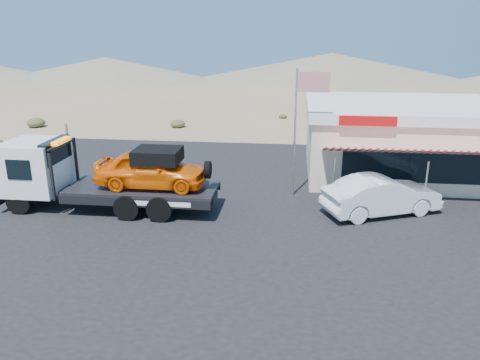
{
  "coord_description": "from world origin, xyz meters",
  "views": [
    {
      "loc": [
        4.68,
        -16.98,
        7.69
      ],
      "look_at": [
        2.43,
        1.99,
        1.5
      ],
      "focal_mm": 35.0,
      "sensor_mm": 36.0,
      "label": 1
    }
  ],
  "objects": [
    {
      "name": "ground",
      "position": [
        0.0,
        0.0,
        0.0
      ],
      "size": [
        120.0,
        120.0,
        0.0
      ],
      "primitive_type": "plane",
      "color": "#8E7351",
      "rests_on": "ground"
    },
    {
      "name": "asphalt_lot",
      "position": [
        2.0,
        3.0,
        0.01
      ],
      "size": [
        32.0,
        24.0,
        0.02
      ],
      "primitive_type": "cube",
      "color": "black",
      "rests_on": "ground"
    },
    {
      "name": "white_sedan",
      "position": [
        8.5,
        2.55,
        0.86
      ],
      "size": [
        5.37,
        3.64,
        1.67
      ],
      "primitive_type": "imported",
      "rotation": [
        0.0,
        0.0,
        1.98
      ],
      "color": "silver",
      "rests_on": "asphalt_lot"
    },
    {
      "name": "flagpole",
      "position": [
        4.93,
        4.5,
        3.76
      ],
      "size": [
        1.55,
        0.1,
        6.0
      ],
      "color": "#99999E",
      "rests_on": "asphalt_lot"
    },
    {
      "name": "jerky_store",
      "position": [
        10.5,
        8.97,
        1.99
      ],
      "size": [
        10.4,
        9.97,
        3.9
      ],
      "color": "beige",
      "rests_on": "asphalt_lot"
    },
    {
      "name": "tow_truck",
      "position": [
        -3.58,
        1.79,
        1.67
      ],
      "size": [
        9.31,
        2.76,
        3.11
      ],
      "color": "black",
      "rests_on": "asphalt_lot"
    },
    {
      "name": "distant_hills",
      "position": [
        -9.77,
        55.14,
        1.89
      ],
      "size": [
        126.0,
        48.0,
        4.2
      ],
      "color": "#726B59",
      "rests_on": "ground"
    }
  ]
}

